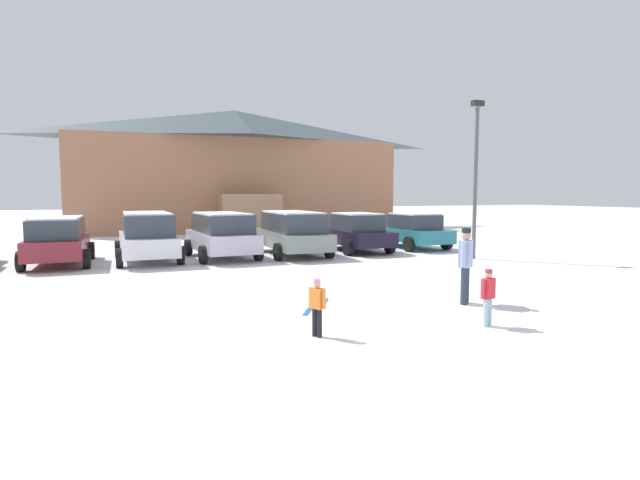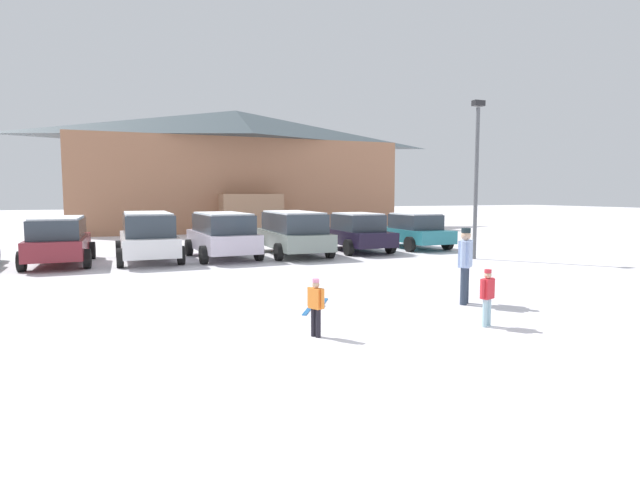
{
  "view_description": "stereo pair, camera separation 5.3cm",
  "coord_description": "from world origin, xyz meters",
  "px_view_note": "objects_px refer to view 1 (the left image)",
  "views": [
    {
      "loc": [
        -4.07,
        -5.46,
        2.4
      ],
      "look_at": [
        0.95,
        7.2,
        1.14
      ],
      "focal_mm": 28.0,
      "sensor_mm": 36.0,
      "label": 1
    },
    {
      "loc": [
        -4.03,
        -5.47,
        2.4
      ],
      "look_at": [
        0.95,
        7.2,
        1.14
      ],
      "focal_mm": 28.0,
      "sensor_mm": 36.0,
      "label": 2
    }
  ],
  "objects_px": {
    "pair_of_skis": "(316,306)",
    "skier_child_in_red_jacket": "(488,294)",
    "parked_grey_wagon": "(292,232)",
    "skier_adult_in_blue_parka": "(466,261)",
    "parked_maroon_van": "(58,239)",
    "parked_black_sedan": "(355,232)",
    "parked_teal_hatchback": "(413,230)",
    "parked_white_suv": "(147,235)",
    "lamp_post": "(476,171)",
    "skier_child_in_orange_jacket": "(317,304)",
    "ski_lodge": "(235,170)",
    "parked_silver_wagon": "(222,234)"
  },
  "relations": [
    {
      "from": "pair_of_skis",
      "to": "skier_child_in_red_jacket",
      "type": "bearing_deg",
      "value": -48.67
    },
    {
      "from": "parked_grey_wagon",
      "to": "skier_child_in_red_jacket",
      "type": "distance_m",
      "value": 11.44
    },
    {
      "from": "skier_adult_in_blue_parka",
      "to": "parked_maroon_van",
      "type": "bearing_deg",
      "value": 131.82
    },
    {
      "from": "parked_maroon_van",
      "to": "pair_of_skis",
      "type": "distance_m",
      "value": 10.82
    },
    {
      "from": "parked_maroon_van",
      "to": "parked_black_sedan",
      "type": "height_order",
      "value": "parked_maroon_van"
    },
    {
      "from": "parked_teal_hatchback",
      "to": "pair_of_skis",
      "type": "relative_size",
      "value": 2.64
    },
    {
      "from": "parked_white_suv",
      "to": "parked_grey_wagon",
      "type": "distance_m",
      "value": 5.4
    },
    {
      "from": "skier_adult_in_blue_parka",
      "to": "skier_child_in_red_jacket",
      "type": "height_order",
      "value": "skier_adult_in_blue_parka"
    },
    {
      "from": "parked_black_sedan",
      "to": "lamp_post",
      "type": "xyz_separation_m",
      "value": [
        3.01,
        -3.84,
        2.42
      ]
    },
    {
      "from": "skier_adult_in_blue_parka",
      "to": "skier_child_in_orange_jacket",
      "type": "distance_m",
      "value": 4.12
    },
    {
      "from": "skier_child_in_red_jacket",
      "to": "ski_lodge",
      "type": "bearing_deg",
      "value": 87.57
    },
    {
      "from": "parked_teal_hatchback",
      "to": "lamp_post",
      "type": "height_order",
      "value": "lamp_post"
    },
    {
      "from": "ski_lodge",
      "to": "pair_of_skis",
      "type": "bearing_deg",
      "value": -98.16
    },
    {
      "from": "parked_black_sedan",
      "to": "parked_grey_wagon",
      "type": "bearing_deg",
      "value": -175.03
    },
    {
      "from": "skier_child_in_orange_jacket",
      "to": "skier_child_in_red_jacket",
      "type": "bearing_deg",
      "value": -9.43
    },
    {
      "from": "parked_white_suv",
      "to": "parked_grey_wagon",
      "type": "height_order",
      "value": "parked_white_suv"
    },
    {
      "from": "pair_of_skis",
      "to": "lamp_post",
      "type": "bearing_deg",
      "value": 32.14
    },
    {
      "from": "parked_silver_wagon",
      "to": "skier_child_in_orange_jacket",
      "type": "distance_m",
      "value": 10.94
    },
    {
      "from": "skier_child_in_orange_jacket",
      "to": "parked_white_suv",
      "type": "bearing_deg",
      "value": 101.08
    },
    {
      "from": "skier_child_in_red_jacket",
      "to": "pair_of_skis",
      "type": "xyz_separation_m",
      "value": [
        -2.32,
        2.63,
        -0.57
      ]
    },
    {
      "from": "parked_maroon_van",
      "to": "parked_black_sedan",
      "type": "relative_size",
      "value": 0.95
    },
    {
      "from": "parked_maroon_van",
      "to": "skier_child_in_orange_jacket",
      "type": "relative_size",
      "value": 4.15
    },
    {
      "from": "parked_silver_wagon",
      "to": "skier_adult_in_blue_parka",
      "type": "xyz_separation_m",
      "value": [
        3.48,
        -9.76,
        0.03
      ]
    },
    {
      "from": "parked_white_suv",
      "to": "skier_adult_in_blue_parka",
      "type": "height_order",
      "value": "parked_white_suv"
    },
    {
      "from": "ski_lodge",
      "to": "parked_teal_hatchback",
      "type": "distance_m",
      "value": 15.89
    },
    {
      "from": "parked_grey_wagon",
      "to": "skier_adult_in_blue_parka",
      "type": "distance_m",
      "value": 9.78
    },
    {
      "from": "lamp_post",
      "to": "parked_grey_wagon",
      "type": "bearing_deg",
      "value": 148.61
    },
    {
      "from": "ski_lodge",
      "to": "skier_child_in_red_jacket",
      "type": "distance_m",
      "value": 26.93
    },
    {
      "from": "skier_child_in_red_jacket",
      "to": "pair_of_skis",
      "type": "distance_m",
      "value": 3.55
    },
    {
      "from": "parked_maroon_van",
      "to": "skier_adult_in_blue_parka",
      "type": "relative_size",
      "value": 2.46
    },
    {
      "from": "parked_teal_hatchback",
      "to": "skier_adult_in_blue_parka",
      "type": "distance_m",
      "value": 11.36
    },
    {
      "from": "parked_silver_wagon",
      "to": "parked_grey_wagon",
      "type": "distance_m",
      "value": 2.76
    },
    {
      "from": "lamp_post",
      "to": "skier_child_in_red_jacket",
      "type": "bearing_deg",
      "value": -127.3
    },
    {
      "from": "parked_silver_wagon",
      "to": "skier_child_in_orange_jacket",
      "type": "height_order",
      "value": "parked_silver_wagon"
    },
    {
      "from": "ski_lodge",
      "to": "lamp_post",
      "type": "height_order",
      "value": "ski_lodge"
    },
    {
      "from": "parked_white_suv",
      "to": "skier_adult_in_blue_parka",
      "type": "distance_m",
      "value": 11.73
    },
    {
      "from": "parked_grey_wagon",
      "to": "skier_child_in_orange_jacket",
      "type": "xyz_separation_m",
      "value": [
        -3.21,
        -10.91,
        -0.36
      ]
    },
    {
      "from": "parked_grey_wagon",
      "to": "parked_teal_hatchback",
      "type": "relative_size",
      "value": 1.17
    },
    {
      "from": "parked_teal_hatchback",
      "to": "skier_adult_in_blue_parka",
      "type": "height_order",
      "value": "skier_adult_in_blue_parka"
    },
    {
      "from": "parked_black_sedan",
      "to": "lamp_post",
      "type": "distance_m",
      "value": 5.45
    },
    {
      "from": "parked_maroon_van",
      "to": "parked_teal_hatchback",
      "type": "height_order",
      "value": "parked_maroon_van"
    },
    {
      "from": "parked_white_suv",
      "to": "lamp_post",
      "type": "bearing_deg",
      "value": -18.87
    },
    {
      "from": "skier_child_in_red_jacket",
      "to": "pair_of_skis",
      "type": "bearing_deg",
      "value": 131.33
    },
    {
      "from": "ski_lodge",
      "to": "pair_of_skis",
      "type": "height_order",
      "value": "ski_lodge"
    },
    {
      "from": "lamp_post",
      "to": "parked_silver_wagon",
      "type": "bearing_deg",
      "value": 157.35
    },
    {
      "from": "skier_child_in_orange_jacket",
      "to": "pair_of_skis",
      "type": "bearing_deg",
      "value": 69.01
    },
    {
      "from": "skier_child_in_orange_jacket",
      "to": "parked_teal_hatchback",
      "type": "bearing_deg",
      "value": 51.61
    },
    {
      "from": "skier_child_in_red_jacket",
      "to": "parked_grey_wagon",
      "type": "bearing_deg",
      "value": 89.59
    },
    {
      "from": "lamp_post",
      "to": "pair_of_skis",
      "type": "bearing_deg",
      "value": -147.86
    },
    {
      "from": "skier_child_in_red_jacket",
      "to": "skier_child_in_orange_jacket",
      "type": "relative_size",
      "value": 1.06
    }
  ]
}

